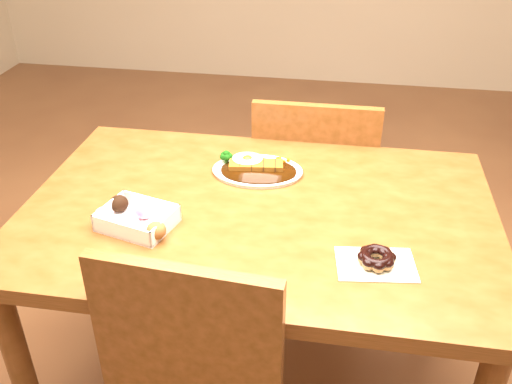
% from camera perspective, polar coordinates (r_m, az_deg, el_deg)
% --- Properties ---
extents(table, '(1.20, 0.80, 0.75)m').
position_cam_1_polar(table, '(1.51, 0.24, -4.72)').
color(table, '#553011').
rests_on(table, ground).
extents(chair_far, '(0.42, 0.42, 0.87)m').
position_cam_1_polar(chair_far, '(2.04, 5.79, -0.21)').
color(chair_far, '#553011').
rests_on(chair_far, ground).
extents(katsu_curry_plate, '(0.26, 0.19, 0.05)m').
position_cam_1_polar(katsu_curry_plate, '(1.61, 0.00, 2.38)').
color(katsu_curry_plate, white).
rests_on(katsu_curry_plate, table).
extents(donut_box, '(0.20, 0.17, 0.05)m').
position_cam_1_polar(donut_box, '(1.41, -12.02, -2.51)').
color(donut_box, white).
rests_on(donut_box, table).
extents(pon_de_ring, '(0.19, 0.14, 0.03)m').
position_cam_1_polar(pon_de_ring, '(1.28, 11.96, -6.52)').
color(pon_de_ring, silver).
rests_on(pon_de_ring, table).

